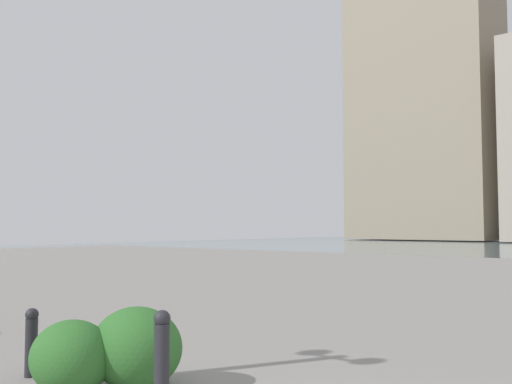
# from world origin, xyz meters

# --- Properties ---
(building_annex) EXTENTS (16.51, 11.42, 35.04)m
(building_annex) POSITION_xyz_m (24.90, -64.40, 17.52)
(building_annex) COLOR gray
(building_annex) RESTS_ON ground
(bollard_near) EXTENTS (0.13, 0.13, 0.85)m
(bollard_near) POSITION_xyz_m (1.89, -0.83, 0.44)
(bollard_near) COLOR #232328
(bollard_near) RESTS_ON ground
(bollard_mid) EXTENTS (0.13, 0.13, 0.68)m
(bollard_mid) POSITION_xyz_m (3.91, -0.93, 0.36)
(bollard_mid) COLOR #232328
(bollard_mid) RESTS_ON ground
(shrub_low) EXTENTS (0.89, 0.80, 0.75)m
(shrub_low) POSITION_xyz_m (2.74, -1.29, 0.38)
(shrub_low) COLOR #2D6628
(shrub_low) RESTS_ON ground
(shrub_tall) EXTENTS (0.78, 0.70, 0.66)m
(shrub_tall) POSITION_xyz_m (3.05, -0.82, 0.33)
(shrub_tall) COLOR #2D6628
(shrub_tall) RESTS_ON ground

